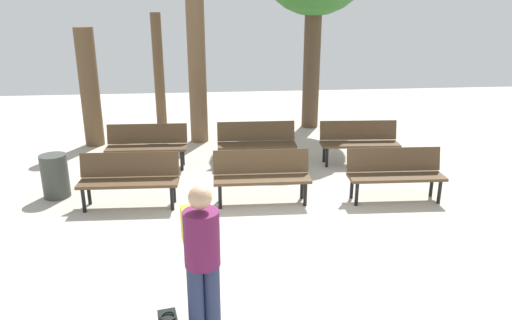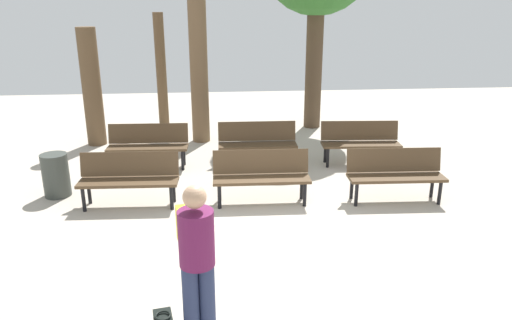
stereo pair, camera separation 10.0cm
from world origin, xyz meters
name	(u,v)px [view 1 (the left image)]	position (x,y,z in m)	size (l,w,h in m)	color
ground_plane	(272,248)	(0.00, 0.00, 0.00)	(24.00, 24.00, 0.00)	#B2A899
bench_r0_c0	(129,177)	(-2.13, 1.68, 0.50)	(1.62, 0.55, 0.87)	#4C3823
bench_r0_c1	(262,173)	(0.04, 1.61, 0.50)	(1.61, 0.52, 0.87)	#4C3823
bench_r0_c2	(395,171)	(2.28, 1.49, 0.50)	(1.62, 0.55, 0.87)	#4C3823
bench_r1_c0	(147,143)	(-2.06, 3.60, 0.50)	(1.62, 0.54, 0.87)	#4C3823
bench_r1_c1	(256,141)	(0.16, 3.58, 0.50)	(1.61, 0.51, 0.87)	#4C3823
bench_r1_c2	(359,140)	(2.27, 3.43, 0.50)	(1.63, 0.58, 0.87)	#4C3823
tree_0	(89,88)	(-3.49, 5.39, 1.34)	(0.43, 0.43, 2.69)	brown
tree_2	(159,71)	(-2.07, 7.06, 1.48)	(0.27, 0.27, 2.96)	brown
tree_3	(197,72)	(-1.03, 5.45, 1.66)	(0.42, 0.42, 3.32)	brown
visitor_with_backpack	(202,255)	(-0.93, -1.75, 0.94)	(0.41, 0.57, 1.65)	navy
trash_bin	(55,176)	(-3.47, 2.20, 0.38)	(0.45, 0.45, 0.75)	#383D38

